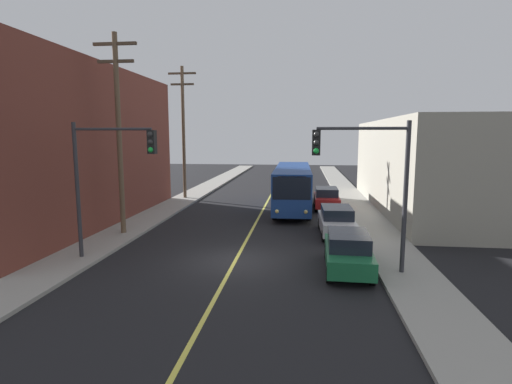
{
  "coord_description": "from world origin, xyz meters",
  "views": [
    {
      "loc": [
        2.94,
        -17.15,
        5.58
      ],
      "look_at": [
        0.0,
        8.02,
        2.0
      ],
      "focal_mm": 28.16,
      "sensor_mm": 36.0,
      "label": 1
    }
  ],
  "objects_px": {
    "utility_pole_mid": "(183,127)",
    "city_bus": "(293,185)",
    "parked_car_green": "(348,251)",
    "utility_pole_near": "(119,126)",
    "traffic_signal_right_corner": "(366,168)",
    "parked_car_silver": "(337,220)",
    "traffic_signal_left_corner": "(109,165)",
    "parked_car_red": "(326,198)"
  },
  "relations": [
    {
      "from": "utility_pole_mid",
      "to": "traffic_signal_left_corner",
      "type": "bearing_deg",
      "value": -83.69
    },
    {
      "from": "parked_car_silver",
      "to": "traffic_signal_right_corner",
      "type": "xyz_separation_m",
      "value": [
        0.54,
        -6.4,
        3.46
      ]
    },
    {
      "from": "utility_pole_mid",
      "to": "traffic_signal_left_corner",
      "type": "distance_m",
      "value": 17.73
    },
    {
      "from": "utility_pole_near",
      "to": "utility_pole_mid",
      "type": "distance_m",
      "value": 12.94
    },
    {
      "from": "utility_pole_near",
      "to": "traffic_signal_right_corner",
      "type": "height_order",
      "value": "utility_pole_near"
    },
    {
      "from": "parked_car_green",
      "to": "parked_car_silver",
      "type": "height_order",
      "value": "same"
    },
    {
      "from": "parked_car_silver",
      "to": "traffic_signal_left_corner",
      "type": "height_order",
      "value": "traffic_signal_left_corner"
    },
    {
      "from": "parked_car_green",
      "to": "utility_pole_near",
      "type": "xyz_separation_m",
      "value": [
        -11.91,
        4.71,
        5.24
      ]
    },
    {
      "from": "parked_car_green",
      "to": "traffic_signal_left_corner",
      "type": "height_order",
      "value": "traffic_signal_left_corner"
    },
    {
      "from": "city_bus",
      "to": "utility_pole_mid",
      "type": "xyz_separation_m",
      "value": [
        -9.55,
        3.53,
        4.47
      ]
    },
    {
      "from": "traffic_signal_right_corner",
      "to": "utility_pole_near",
      "type": "bearing_deg",
      "value": 158.01
    },
    {
      "from": "utility_pole_near",
      "to": "parked_car_green",
      "type": "bearing_deg",
      "value": -21.55
    },
    {
      "from": "traffic_signal_right_corner",
      "to": "parked_car_red",
      "type": "bearing_deg",
      "value": 92.47
    },
    {
      "from": "city_bus",
      "to": "traffic_signal_right_corner",
      "type": "height_order",
      "value": "traffic_signal_right_corner"
    },
    {
      "from": "utility_pole_near",
      "to": "traffic_signal_right_corner",
      "type": "relative_size",
      "value": 1.81
    },
    {
      "from": "traffic_signal_left_corner",
      "to": "parked_car_silver",
      "type": "bearing_deg",
      "value": 29.99
    },
    {
      "from": "parked_car_green",
      "to": "parked_car_red",
      "type": "distance_m",
      "value": 14.35
    },
    {
      "from": "parked_car_green",
      "to": "parked_car_silver",
      "type": "distance_m",
      "value": 6.07
    },
    {
      "from": "utility_pole_mid",
      "to": "utility_pole_near",
      "type": "bearing_deg",
      "value": -88.73
    },
    {
      "from": "city_bus",
      "to": "traffic_signal_left_corner",
      "type": "bearing_deg",
      "value": -118.57
    },
    {
      "from": "city_bus",
      "to": "parked_car_red",
      "type": "relative_size",
      "value": 2.77
    },
    {
      "from": "city_bus",
      "to": "utility_pole_near",
      "type": "xyz_separation_m",
      "value": [
        -9.26,
        -9.4,
        4.27
      ]
    },
    {
      "from": "parked_car_green",
      "to": "utility_pole_near",
      "type": "bearing_deg",
      "value": 158.45
    },
    {
      "from": "parked_car_green",
      "to": "traffic_signal_right_corner",
      "type": "relative_size",
      "value": 0.74
    },
    {
      "from": "traffic_signal_right_corner",
      "to": "city_bus",
      "type": "bearing_deg",
      "value": 102.54
    },
    {
      "from": "utility_pole_mid",
      "to": "traffic_signal_left_corner",
      "type": "xyz_separation_m",
      "value": [
        1.94,
        -17.51,
        -1.99
      ]
    },
    {
      "from": "parked_car_silver",
      "to": "utility_pole_near",
      "type": "xyz_separation_m",
      "value": [
        -11.93,
        -1.37,
        5.24
      ]
    },
    {
      "from": "traffic_signal_right_corner",
      "to": "traffic_signal_left_corner",
      "type": "bearing_deg",
      "value": 177.54
    },
    {
      "from": "utility_pole_mid",
      "to": "traffic_signal_right_corner",
      "type": "distance_m",
      "value": 22.13
    },
    {
      "from": "utility_pole_mid",
      "to": "city_bus",
      "type": "bearing_deg",
      "value": -20.31
    },
    {
      "from": "parked_car_silver",
      "to": "parked_car_red",
      "type": "bearing_deg",
      "value": 90.68
    },
    {
      "from": "city_bus",
      "to": "parked_car_green",
      "type": "bearing_deg",
      "value": -79.35
    },
    {
      "from": "parked_car_red",
      "to": "city_bus",
      "type": "bearing_deg",
      "value": -174.76
    },
    {
      "from": "traffic_signal_left_corner",
      "to": "utility_pole_mid",
      "type": "bearing_deg",
      "value": 96.31
    },
    {
      "from": "parked_car_silver",
      "to": "traffic_signal_right_corner",
      "type": "distance_m",
      "value": 7.3
    },
    {
      "from": "utility_pole_near",
      "to": "traffic_signal_right_corner",
      "type": "distance_m",
      "value": 13.57
    },
    {
      "from": "city_bus",
      "to": "parked_car_red",
      "type": "distance_m",
      "value": 2.77
    },
    {
      "from": "city_bus",
      "to": "traffic_signal_left_corner",
      "type": "height_order",
      "value": "traffic_signal_left_corner"
    },
    {
      "from": "parked_car_red",
      "to": "utility_pole_mid",
      "type": "bearing_deg",
      "value": 164.79
    },
    {
      "from": "parked_car_silver",
      "to": "utility_pole_near",
      "type": "bearing_deg",
      "value": -173.47
    },
    {
      "from": "parked_car_red",
      "to": "traffic_signal_left_corner",
      "type": "bearing_deg",
      "value": -125.64
    },
    {
      "from": "parked_car_red",
      "to": "utility_pole_mid",
      "type": "relative_size",
      "value": 0.39
    }
  ]
}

